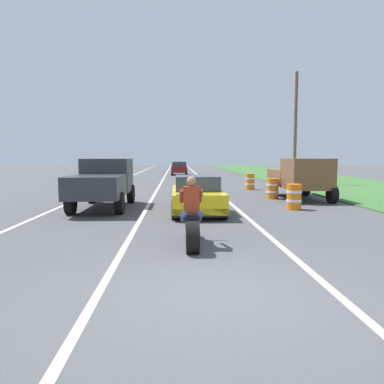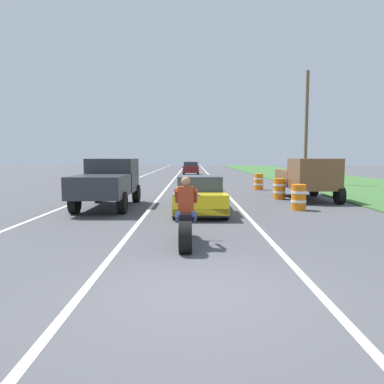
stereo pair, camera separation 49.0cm
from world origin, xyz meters
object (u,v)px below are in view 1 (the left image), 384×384
(construction_barrel_mid, at_px, (273,189))
(motorcycle_with_rider, at_px, (191,221))
(distant_car_far_ahead, at_px, (179,168))
(sports_car_yellow, at_px, (197,196))
(construction_barrel_far, at_px, (250,182))
(pickup_truck_left_lane_dark_grey, at_px, (103,181))
(pickup_truck_right_shoulder_brown, at_px, (300,176))
(construction_barrel_nearest, at_px, (294,197))

(construction_barrel_mid, bearing_deg, motorcycle_with_rider, -114.98)
(construction_barrel_mid, xyz_separation_m, distant_car_far_ahead, (-4.39, 23.93, 0.27))
(sports_car_yellow, height_order, construction_barrel_far, sports_car_yellow)
(motorcycle_with_rider, distance_m, construction_barrel_mid, 10.41)
(pickup_truck_left_lane_dark_grey, bearing_deg, motorcycle_with_rider, -63.34)
(motorcycle_with_rider, xyz_separation_m, construction_barrel_far, (4.31, 14.50, -0.09))
(motorcycle_with_rider, xyz_separation_m, pickup_truck_left_lane_dark_grey, (-3.26, 6.49, 0.51))
(pickup_truck_right_shoulder_brown, xyz_separation_m, distant_car_far_ahead, (-5.67, 24.15, -0.33))
(construction_barrel_nearest, distance_m, construction_barrel_mid, 3.67)
(construction_barrel_nearest, height_order, construction_barrel_mid, same)
(construction_barrel_nearest, distance_m, construction_barrel_far, 8.73)
(pickup_truck_left_lane_dark_grey, bearing_deg, pickup_truck_right_shoulder_brown, 17.01)
(sports_car_yellow, bearing_deg, construction_barrel_far, 67.34)
(pickup_truck_right_shoulder_brown, bearing_deg, pickup_truck_left_lane_dark_grey, -162.99)
(motorcycle_with_rider, distance_m, pickup_truck_right_shoulder_brown, 10.84)
(pickup_truck_right_shoulder_brown, relative_size, construction_barrel_mid, 4.80)
(motorcycle_with_rider, height_order, pickup_truck_left_lane_dark_grey, pickup_truck_left_lane_dark_grey)
(sports_car_yellow, height_order, construction_barrel_mid, sports_car_yellow)
(construction_barrel_far, xyz_separation_m, distant_car_far_ahead, (-4.30, 18.87, 0.27))
(pickup_truck_left_lane_dark_grey, xyz_separation_m, distant_car_far_ahead, (3.26, 26.88, -0.33))
(motorcycle_with_rider, bearing_deg, sports_car_yellow, 85.35)
(sports_car_yellow, distance_m, pickup_truck_left_lane_dark_grey, 3.93)
(motorcycle_with_rider, height_order, construction_barrel_nearest, motorcycle_with_rider)
(pickup_truck_left_lane_dark_grey, relative_size, construction_barrel_far, 4.80)
(pickup_truck_right_shoulder_brown, bearing_deg, construction_barrel_nearest, -112.19)
(pickup_truck_left_lane_dark_grey, xyz_separation_m, construction_barrel_nearest, (7.53, -0.72, -0.60))
(distant_car_far_ahead, bearing_deg, construction_barrel_far, -77.15)
(pickup_truck_left_lane_dark_grey, distance_m, pickup_truck_right_shoulder_brown, 9.35)
(pickup_truck_left_lane_dark_grey, bearing_deg, sports_car_yellow, -19.59)
(pickup_truck_right_shoulder_brown, relative_size, construction_barrel_far, 4.80)
(pickup_truck_right_shoulder_brown, relative_size, distant_car_far_ahead, 1.20)
(motorcycle_with_rider, height_order, sports_car_yellow, motorcycle_with_rider)
(sports_car_yellow, relative_size, construction_barrel_far, 4.30)
(motorcycle_with_rider, height_order, construction_barrel_mid, motorcycle_with_rider)
(construction_barrel_nearest, xyz_separation_m, distant_car_far_ahead, (-4.26, 27.60, 0.27))
(motorcycle_with_rider, relative_size, pickup_truck_left_lane_dark_grey, 0.46)
(distant_car_far_ahead, bearing_deg, motorcycle_with_rider, -90.01)
(pickup_truck_left_lane_dark_grey, height_order, pickup_truck_right_shoulder_brown, same)
(sports_car_yellow, bearing_deg, pickup_truck_left_lane_dark_grey, 160.41)
(sports_car_yellow, relative_size, pickup_truck_right_shoulder_brown, 0.90)
(motorcycle_with_rider, xyz_separation_m, distant_car_far_ahead, (0.01, 33.37, 0.18))
(construction_barrel_nearest, relative_size, construction_barrel_mid, 1.00)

